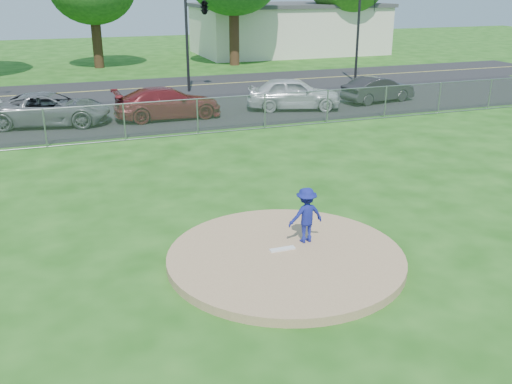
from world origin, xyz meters
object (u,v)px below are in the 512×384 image
commercial_building (288,28)px  pitcher (306,215)px  parked_car_charcoal (378,89)px  traffic_signal_right (362,27)px  parked_car_gray (50,109)px  traffic_signal_center (203,9)px  parked_car_pearl (294,93)px  parked_car_darkred (168,103)px

commercial_building → pitcher: commercial_building is taller
pitcher → parked_car_charcoal: pitcher is taller
traffic_signal_right → parked_car_gray: size_ratio=1.09×
traffic_signal_center → parked_car_pearl: bearing=-67.2°
parked_car_darkred → pitcher: bearing=-179.9°
pitcher → parked_car_pearl: parked_car_pearl is taller
parked_car_pearl → parked_car_gray: bearing=104.6°
commercial_building → parked_car_gray: bearing=-133.1°
pitcher → parked_car_gray: bearing=-74.6°
traffic_signal_right → parked_car_darkred: traffic_signal_right is taller
parked_car_darkred → commercial_building: bearing=-35.4°
traffic_signal_center → commercial_building: bearing=53.1°
traffic_signal_center → parked_car_darkred: traffic_signal_center is taller
pitcher → parked_car_gray: (-5.43, 15.40, -0.15)m
parked_car_gray → parked_car_darkred: bearing=-83.7°
commercial_building → traffic_signal_center: (-12.03, -16.00, 2.45)m
traffic_signal_right → commercial_building: bearing=83.7°
traffic_signal_right → parked_car_gray: (-18.97, -6.14, -2.64)m
commercial_building → parked_car_darkred: 27.46m
traffic_signal_center → parked_car_charcoal: size_ratio=1.40×
traffic_signal_right → parked_car_charcoal: size_ratio=1.40×
traffic_signal_center → traffic_signal_right: (10.27, 0.00, -1.25)m
parked_car_charcoal → parked_car_pearl: bearing=82.6°
traffic_signal_right → parked_car_pearl: 10.34m
pitcher → commercial_building: bearing=-116.2°
traffic_signal_center → pitcher: size_ratio=4.18×
pitcher → parked_car_pearl: bearing=-116.3°
parked_car_darkred → parked_car_gray: bearing=84.2°
traffic_signal_center → pitcher: bearing=-98.6°
pitcher → parked_car_gray: pitcher is taller
parked_car_gray → parked_car_charcoal: size_ratio=1.28×
pitcher → parked_car_charcoal: size_ratio=0.33×
pitcher → parked_car_pearl: (6.08, 14.85, -0.07)m
traffic_signal_center → parked_car_charcoal: traffic_signal_center is taller
parked_car_gray → traffic_signal_center: bearing=-43.5°
pitcher → parked_car_darkred: 14.96m
parked_car_darkred → parked_car_pearl: size_ratio=1.07×
traffic_signal_center → traffic_signal_right: size_ratio=1.00×
traffic_signal_right → parked_car_charcoal: (-2.47, -6.44, -2.69)m
commercial_building → parked_car_pearl: commercial_building is taller
traffic_signal_center → parked_car_pearl: traffic_signal_center is taller
parked_car_gray → parked_car_pearl: 11.52m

